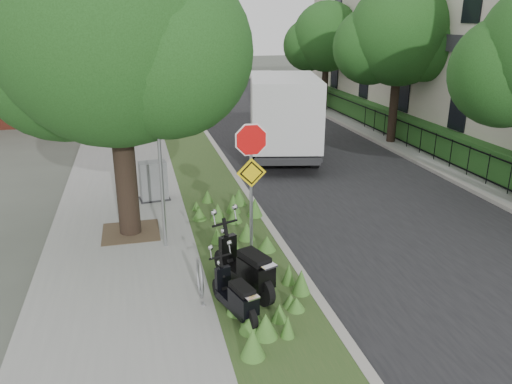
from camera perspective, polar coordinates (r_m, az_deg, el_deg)
The scene contains 21 objects.
ground at distance 11.13m, azimuth 7.31°, elevation -8.86°, with size 120.00×120.00×0.00m, color #4C5147.
sidewalk_near at distance 19.81m, azimuth -14.96°, elevation 3.63°, with size 3.50×60.00×0.12m, color gray.
verge at distance 19.92m, azimuth -7.03°, elevation 4.24°, with size 2.00×60.00×0.12m, color #2C4B20.
kerb_near at distance 20.05m, azimuth -4.19°, elevation 4.45°, with size 0.20×60.00×0.13m, color #9E9991.
road at distance 20.90m, azimuth 5.35°, elevation 4.88°, with size 7.00×60.00×0.01m, color black.
kerb_far at distance 22.25m, azimuth 13.95°, elevation 5.45°, with size 0.20×60.00×0.13m, color #9E9991.
footpath_far at distance 23.08m, azimuth 17.72°, elevation 5.58°, with size 3.20×60.00×0.12m, color gray.
street_tree_main at distance 11.98m, azimuth -16.41°, elevation 16.57°, with size 6.21×5.54×7.66m.
bare_post at distance 11.36m, azimuth -10.86°, elevation 3.10°, with size 0.08×0.08×4.00m.
bike_hoop at distance 9.80m, azimuth -6.43°, elevation -9.74°, with size 0.06×0.78×0.77m.
sign_assembly at distance 10.37m, azimuth -0.55°, elevation 3.07°, with size 0.94×0.08×3.22m.
fence_far at distance 22.45m, azimuth 15.68°, elevation 7.01°, with size 0.04×24.00×1.00m.
hedge_far at distance 22.80m, azimuth 17.23°, elevation 7.04°, with size 1.00×24.00×1.10m, color #234D1B.
terrace_houses at distance 24.41m, azimuth 25.62°, elevation 15.12°, with size 7.40×26.40×8.20m.
brick_building at distance 31.66m, azimuth -25.37°, elevation 15.86°, with size 9.40×10.40×8.30m.
far_tree_b at distance 21.91m, azimuth 15.90°, elevation 16.49°, with size 4.83×4.31×6.56m.
far_tree_c at distance 29.17m, azimuth 7.95°, elevation 16.79°, with size 4.37×3.89×5.93m.
scooter_near at distance 9.74m, azimuth -0.81°, elevation -9.24°, with size 0.91×1.88×0.94m.
scooter_far at distance 9.07m, azimuth -2.02°, elevation -12.35°, with size 0.63×1.51×0.74m.
box_truck at distance 19.44m, azimuth 3.08°, elevation 9.11°, with size 3.52×6.31×2.70m.
utility_cabinet at distance 14.91m, azimuth -11.63°, elevation 1.18°, with size 0.92×0.67×1.15m.
Camera 1 is at (-3.66, -9.10, 5.27)m, focal length 35.00 mm.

